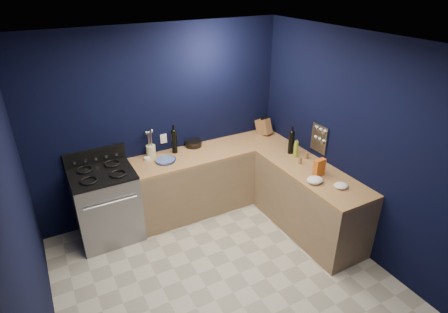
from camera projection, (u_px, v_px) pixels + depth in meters
floor at (224, 280)px, 4.20m from camera, size 3.50×3.50×0.02m
ceiling at (223, 45)px, 3.01m from camera, size 3.50×3.50×0.02m
wall_back at (162, 123)px, 4.98m from camera, size 3.50×0.02×2.60m
wall_right at (354, 145)px, 4.35m from camera, size 0.02×3.50×2.60m
wall_left at (25, 238)px, 2.86m from camera, size 0.02×3.50×2.60m
wall_front at (361, 313)px, 2.23m from camera, size 3.50×0.02×2.60m
cab_back at (213, 179)px, 5.38m from camera, size 2.30×0.63×0.86m
top_back at (212, 151)px, 5.17m from camera, size 2.30×0.63×0.04m
cab_right at (309, 202)px, 4.83m from camera, size 0.63×1.67×0.86m
top_right at (313, 172)px, 4.63m from camera, size 0.63×1.67×0.04m
gas_range at (107, 206)px, 4.70m from camera, size 0.76×0.66×0.92m
oven_door at (113, 220)px, 4.46m from camera, size 0.59×0.02×0.42m
cooktop at (101, 174)px, 4.49m from camera, size 0.76×0.66×0.03m
backguard at (95, 156)px, 4.67m from camera, size 0.76×0.06×0.20m
spice_panel at (319, 138)px, 4.83m from camera, size 0.02×0.28×0.38m
wall_outlet at (164, 139)px, 5.06m from camera, size 0.09×0.02×0.13m
plate_stack at (165, 160)px, 4.84m from camera, size 0.33×0.33×0.03m
ramekin at (147, 159)px, 4.89m from camera, size 0.10×0.10×0.03m
utensil_crock at (151, 151)px, 4.96m from camera, size 0.16×0.16×0.16m
wine_bottle_back at (174, 142)px, 5.02m from camera, size 0.10×0.10×0.32m
lemon_basket at (193, 143)px, 5.25m from camera, size 0.30×0.30×0.09m
knife_block at (264, 127)px, 5.62m from camera, size 0.19×0.30×0.29m
wine_bottle_right at (291, 143)px, 5.00m from camera, size 0.08×0.08×0.31m
oil_bottle at (296, 149)px, 4.92m from camera, size 0.07×0.07×0.23m
spice_jar_near at (300, 160)px, 4.78m from camera, size 0.04×0.04×0.09m
spice_jar_far at (306, 156)px, 4.90m from camera, size 0.06×0.06×0.09m
crouton_bag at (319, 167)px, 4.48m from camera, size 0.15×0.08×0.22m
towel_front at (315, 180)px, 4.35m from camera, size 0.25×0.23×0.07m
towel_end at (341, 186)px, 4.26m from camera, size 0.21×0.20×0.05m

